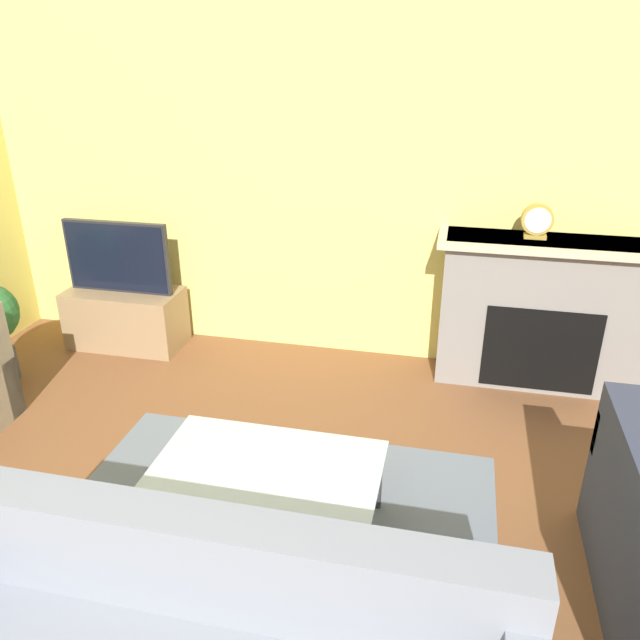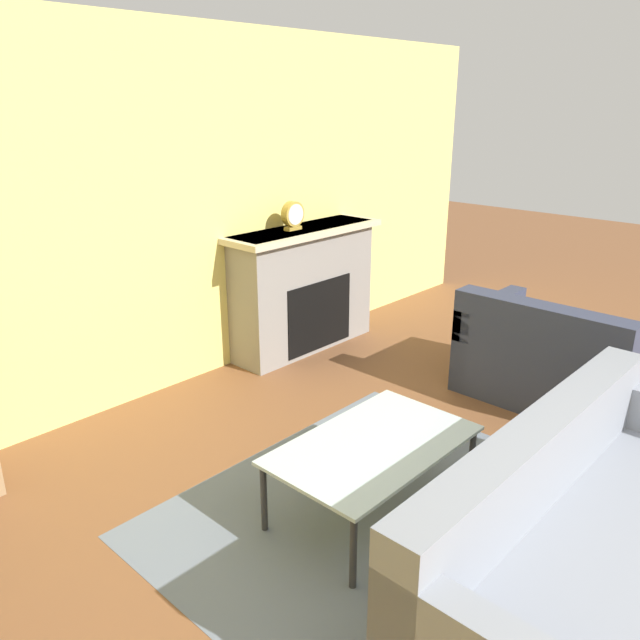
% 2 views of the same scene
% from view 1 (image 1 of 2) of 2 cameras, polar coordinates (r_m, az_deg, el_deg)
% --- Properties ---
extents(wall_back, '(8.51, 0.06, 2.70)m').
position_cam_1_polar(wall_back, '(4.81, 1.28, 12.12)').
color(wall_back, '#EADB72').
rests_on(wall_back, ground_plane).
extents(area_rug, '(2.34, 1.89, 0.00)m').
position_cam_1_polar(area_rug, '(3.44, -4.85, -19.10)').
color(area_rug, slate).
rests_on(area_rug, ground_plane).
extents(fireplace, '(1.55, 0.45, 1.11)m').
position_cam_1_polar(fireplace, '(4.77, 19.65, 0.85)').
color(fireplace, gray).
rests_on(fireplace, ground_plane).
extents(tv_stand, '(0.93, 0.45, 0.48)m').
position_cam_1_polar(tv_stand, '(5.44, -17.30, 0.18)').
color(tv_stand, '#997A56').
rests_on(tv_stand, ground_plane).
extents(tv, '(0.87, 0.06, 0.58)m').
position_cam_1_polar(tv, '(5.25, -18.02, 5.49)').
color(tv, '#232328').
rests_on(tv, tv_stand).
extents(coffee_table, '(1.14, 0.69, 0.42)m').
position_cam_1_polar(coffee_table, '(3.22, -4.84, -13.62)').
color(coffee_table, '#333338').
rests_on(coffee_table, ground_plane).
extents(mantel_clock, '(0.21, 0.07, 0.24)m').
position_cam_1_polar(mantel_clock, '(4.55, 19.24, 8.57)').
color(mantel_clock, '#B79338').
rests_on(mantel_clock, fireplace).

